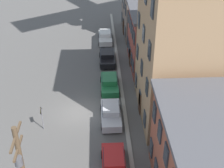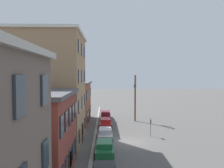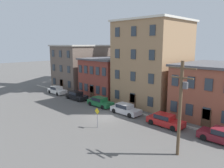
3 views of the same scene
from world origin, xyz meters
name	(u,v)px [view 1 (image 1 of 3)]	position (x,y,z in m)	size (l,w,h in m)	color
ground_plane	(78,113)	(0.00, 0.00, 0.00)	(200.00, 200.00, 0.00)	#565451
kerb_strip	(124,111)	(0.00, 4.50, 0.08)	(56.00, 0.36, 0.16)	#9E998E
apartment_corner	(161,2)	(-19.60, 11.27, 4.76)	(9.20, 11.05, 9.49)	#66564C
apartment_midblock	(174,38)	(-9.53, 11.13, 3.52)	(8.72, 10.79, 7.02)	brown
apartment_far	(199,48)	(0.06, 10.84, 6.69)	(10.18, 10.20, 13.35)	#9E7A56
car_white	(105,36)	(-16.84, 3.14, 0.75)	(4.40, 1.92, 1.43)	silver
car_black	(107,57)	(-10.45, 3.18, 0.75)	(4.40, 1.92, 1.43)	black
car_green	(109,83)	(-4.27, 3.21, 0.75)	(4.40, 1.92, 1.43)	#1E6638
car_silver	(111,113)	(1.11, 3.12, 0.75)	(4.40, 1.92, 1.43)	#B7B7BC
car_red	(114,163)	(7.47, 3.06, 0.75)	(4.40, 1.92, 1.43)	#B21E1E
caution_sign	(42,115)	(2.23, -3.04, 1.60)	(0.86, 0.08, 2.43)	slate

